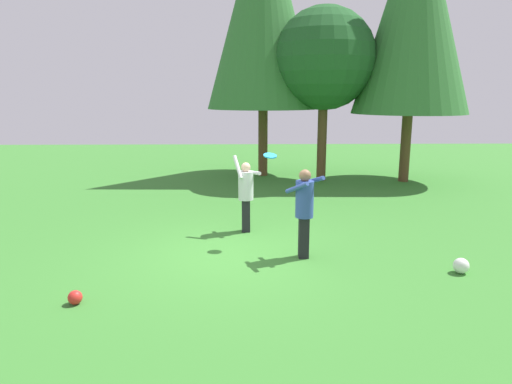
{
  "coord_description": "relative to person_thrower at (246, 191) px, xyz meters",
  "views": [
    {
      "loc": [
        0.28,
        -8.41,
        3.06
      ],
      "look_at": [
        0.5,
        0.91,
        1.05
      ],
      "focal_mm": 31.87,
      "sensor_mm": 36.0,
      "label": 1
    }
  ],
  "objects": [
    {
      "name": "ball_red",
      "position": [
        -2.55,
        -3.62,
        -0.83
      ],
      "size": [
        0.21,
        0.21,
        0.21
      ],
      "primitive_type": "sphere",
      "color": "red",
      "rests_on": "ground_plane"
    },
    {
      "name": "ground_plane",
      "position": [
        -0.29,
        -1.54,
        -0.94
      ],
      "size": [
        40.0,
        40.0,
        0.0
      ],
      "primitive_type": "plane",
      "color": "#387A2D"
    },
    {
      "name": "tree_far_right",
      "position": [
        5.67,
        5.98,
        4.94
      ],
      "size": [
        3.93,
        3.93,
        9.39
      ],
      "color": "brown",
      "rests_on": "ground_plane"
    },
    {
      "name": "ball_white",
      "position": [
        3.74,
        -2.58,
        -0.8
      ],
      "size": [
        0.27,
        0.27,
        0.27
      ],
      "primitive_type": "sphere",
      "color": "white",
      "rests_on": "ground_plane"
    },
    {
      "name": "tree_center",
      "position": [
        0.67,
        7.34,
        5.25
      ],
      "size": [
        4.14,
        4.14,
        9.88
      ],
      "color": "brown",
      "rests_on": "ground_plane"
    },
    {
      "name": "tree_right",
      "position": [
        2.74,
        6.29,
        3.3
      ],
      "size": [
        3.53,
        3.53,
        6.03
      ],
      "color": "brown",
      "rests_on": "ground_plane"
    },
    {
      "name": "person_thrower",
      "position": [
        0.0,
        0.0,
        0.0
      ],
      "size": [
        0.64,
        0.63,
        1.75
      ],
      "rotation": [
        0.0,
        0.0,
        -1.07
      ],
      "color": "black",
      "rests_on": "ground_plane"
    },
    {
      "name": "person_catcher",
      "position": [
        1.09,
        -1.71,
        0.07
      ],
      "size": [
        0.73,
        0.75,
        1.7
      ],
      "rotation": [
        0.0,
        0.0,
        2.21
      ],
      "color": "black",
      "rests_on": "ground_plane"
    },
    {
      "name": "frisbee",
      "position": [
        0.49,
        -0.9,
        0.91
      ],
      "size": [
        0.34,
        0.34,
        0.09
      ],
      "color": "#2393D1"
    }
  ]
}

